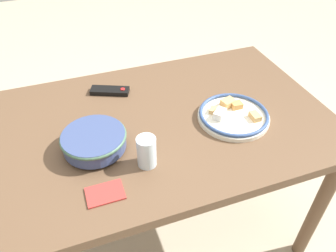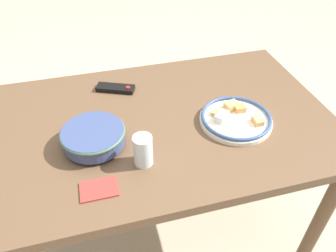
{
  "view_description": "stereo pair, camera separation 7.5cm",
  "coord_description": "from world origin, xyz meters",
  "views": [
    {
      "loc": [
        -0.28,
        -0.97,
        1.59
      ],
      "look_at": [
        0.03,
        -0.09,
        0.79
      ],
      "focal_mm": 35.0,
      "sensor_mm": 36.0,
      "label": 1
    },
    {
      "loc": [
        -0.21,
        -0.99,
        1.59
      ],
      "look_at": [
        0.03,
        -0.09,
        0.79
      ],
      "focal_mm": 35.0,
      "sensor_mm": 36.0,
      "label": 2
    }
  ],
  "objects": [
    {
      "name": "drinking_glass",
      "position": [
        -0.09,
        -0.21,
        0.81
      ],
      "size": [
        0.07,
        0.07,
        0.11
      ],
      "color": "silver",
      "rests_on": "dining_table"
    },
    {
      "name": "noodle_bowl",
      "position": [
        -0.25,
        -0.08,
        0.8
      ],
      "size": [
        0.23,
        0.23,
        0.07
      ],
      "color": "#384775",
      "rests_on": "dining_table"
    },
    {
      "name": "folded_napkin",
      "position": [
        -0.25,
        -0.29,
        0.76
      ],
      "size": [
        0.12,
        0.08,
        0.01
      ],
      "color": "#B2332D",
      "rests_on": "dining_table"
    },
    {
      "name": "ground_plane",
      "position": [
        0.0,
        0.0,
        0.0
      ],
      "size": [
        8.0,
        8.0,
        0.0
      ],
      "primitive_type": "plane",
      "color": "#B7A88E"
    },
    {
      "name": "food_plate",
      "position": [
        0.31,
        -0.09,
        0.77
      ],
      "size": [
        0.29,
        0.29,
        0.05
      ],
      "color": "silver",
      "rests_on": "dining_table"
    },
    {
      "name": "tv_remote",
      "position": [
        -0.12,
        0.26,
        0.77
      ],
      "size": [
        0.18,
        0.12,
        0.02
      ],
      "rotation": [
        0.0,
        0.0,
        4.3
      ],
      "color": "black",
      "rests_on": "dining_table"
    },
    {
      "name": "dining_table",
      "position": [
        0.0,
        0.0,
        0.67
      ],
      "size": [
        1.43,
        0.87,
        0.76
      ],
      "color": "brown",
      "rests_on": "ground_plane"
    }
  ]
}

